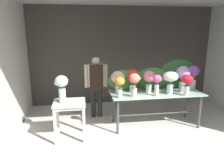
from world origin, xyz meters
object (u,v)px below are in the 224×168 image
object	(u,v)px
vase_lilac_hydrangea	(183,75)
vase_crimson_peonies	(187,82)
vase_scarlet_freesia	(133,78)
vase_rosy_lilies	(149,79)
florist	(96,81)
vase_violet_dahlias	(193,75)
vase_fuchsia_carnations	(157,83)
vase_white_roses_tall	(62,86)
display_table_glass	(156,97)
side_table_white	(70,108)
vase_sunset_ranunculus	(120,85)
vase_ivory_roses	(171,79)
vase_peach_snapdragons	(118,79)
vase_coral_anemones	(134,82)

from	to	relation	value
vase_lilac_hydrangea	vase_crimson_peonies	size ratio (longest dim) A/B	1.29
vase_scarlet_freesia	vase_rosy_lilies	bearing A→B (deg)	-11.10
florist	vase_violet_dahlias	bearing A→B (deg)	-14.75
vase_fuchsia_carnations	vase_white_roses_tall	distance (m)	1.93
display_table_glass	florist	size ratio (longest dim) A/B	1.33
vase_crimson_peonies	vase_fuchsia_carnations	bearing A→B (deg)	173.88
florist	vase_rosy_lilies	bearing A→B (deg)	-30.83
vase_crimson_peonies	vase_scarlet_freesia	bearing A→B (deg)	158.88
side_table_white	vase_crimson_peonies	xyz separation A→B (m)	(2.43, 0.01, 0.42)
vase_sunset_ranunculus	vase_ivory_roses	distance (m)	1.12
florist	vase_white_roses_tall	world-z (taller)	florist
florist	vase_violet_dahlias	distance (m)	2.28
vase_rosy_lilies	vase_peach_snapdragons	xyz separation A→B (m)	(-0.69, 0.06, 0.01)
vase_fuchsia_carnations	vase_rosy_lilies	bearing A→B (deg)	105.50
vase_peach_snapdragons	vase_crimson_peonies	world-z (taller)	vase_peach_snapdragons
vase_rosy_lilies	vase_white_roses_tall	size ratio (longest dim) A/B	0.92
display_table_glass	vase_ivory_roses	xyz separation A→B (m)	(0.25, -0.17, 0.45)
vase_lilac_hydrangea	vase_scarlet_freesia	size ratio (longest dim) A/B	1.13
vase_peach_snapdragons	vase_sunset_ranunculus	bearing A→B (deg)	-93.45
vase_white_roses_tall	side_table_white	bearing A→B (deg)	-0.03
vase_white_roses_tall	vase_peach_snapdragons	bearing A→B (deg)	19.19
side_table_white	vase_sunset_ranunculus	bearing A→B (deg)	3.79
vase_scarlet_freesia	vase_white_roses_tall	distance (m)	1.55
florist	vase_white_roses_tall	bearing A→B (deg)	-126.01
vase_violet_dahlias	vase_crimson_peonies	size ratio (longest dim) A/B	1.24
florist	vase_sunset_ranunculus	bearing A→B (deg)	-66.95
display_table_glass	florist	distance (m)	1.47
vase_coral_anemones	vase_fuchsia_carnations	world-z (taller)	vase_coral_anemones
vase_rosy_lilies	vase_scarlet_freesia	xyz separation A→B (m)	(-0.35, 0.07, 0.01)
vase_coral_anemones	vase_fuchsia_carnations	bearing A→B (deg)	-1.74
florist	vase_white_roses_tall	distance (m)	1.26
vase_peach_snapdragons	side_table_white	bearing A→B (deg)	-158.66
vase_sunset_ranunculus	vase_white_roses_tall	xyz separation A→B (m)	(-1.14, -0.07, 0.04)
vase_rosy_lilies	vase_ivory_roses	xyz separation A→B (m)	(0.41, -0.19, 0.02)
side_table_white	vase_sunset_ranunculus	xyz separation A→B (m)	(1.01, 0.07, 0.40)
side_table_white	vase_rosy_lilies	xyz separation A→B (m)	(1.72, 0.35, 0.44)
vase_rosy_lilies	vase_lilac_hydrangea	bearing A→B (deg)	-5.80
vase_coral_anemones	vase_violet_dahlias	distance (m)	1.53
vase_coral_anemones	vase_violet_dahlias	xyz separation A→B (m)	(1.49, 0.35, 0.03)
vase_sunset_ranunculus	vase_violet_dahlias	bearing A→B (deg)	11.61
vase_lilac_hydrangea	florist	bearing A→B (deg)	158.23
display_table_glass	vase_ivory_roses	distance (m)	0.54
vase_ivory_roses	vase_violet_dahlias	size ratio (longest dim) A/B	0.89
florist	vase_coral_anemones	bearing A→B (deg)	-52.52
display_table_glass	vase_crimson_peonies	xyz separation A→B (m)	(0.55, -0.33, 0.41)
display_table_glass	florist	bearing A→B (deg)	151.91
vase_ivory_roses	vase_fuchsia_carnations	distance (m)	0.34
vase_ivory_roses	vase_fuchsia_carnations	size ratio (longest dim) A/B	1.10
vase_rosy_lilies	vase_crimson_peonies	distance (m)	0.79
display_table_glass	vase_violet_dahlias	bearing A→B (deg)	6.36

